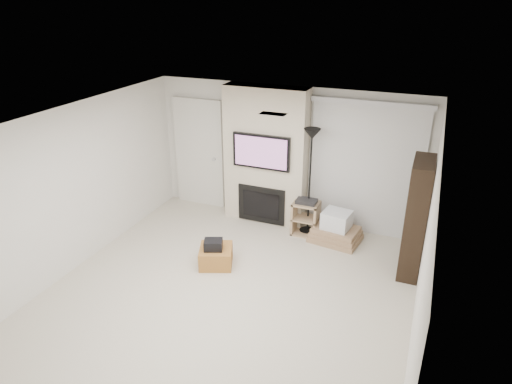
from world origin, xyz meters
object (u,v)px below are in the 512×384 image
at_px(ottoman, 216,256).
at_px(box_stack, 336,230).
at_px(bookshelf, 416,218).
at_px(av_stand, 306,216).
at_px(floor_lamp, 311,152).

distance_m(ottoman, box_stack, 2.14).
bearing_deg(bookshelf, box_stack, 159.38).
height_order(ottoman, box_stack, box_stack).
bearing_deg(av_stand, floor_lamp, 75.73).
bearing_deg(floor_lamp, bookshelf, -18.58).
distance_m(av_stand, bookshelf, 1.97).
height_order(ottoman, bookshelf, bookshelf).
bearing_deg(bookshelf, floor_lamp, 161.42).
xyz_separation_m(ottoman, box_stack, (1.58, 1.45, 0.06)).
height_order(box_stack, bookshelf, bookshelf).
bearing_deg(ottoman, bookshelf, 18.96).
relative_size(ottoman, bookshelf, 0.28).
bearing_deg(box_stack, av_stand, 174.35).
bearing_deg(ottoman, av_stand, 55.83).
bearing_deg(box_stack, floor_lamp, 166.36).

